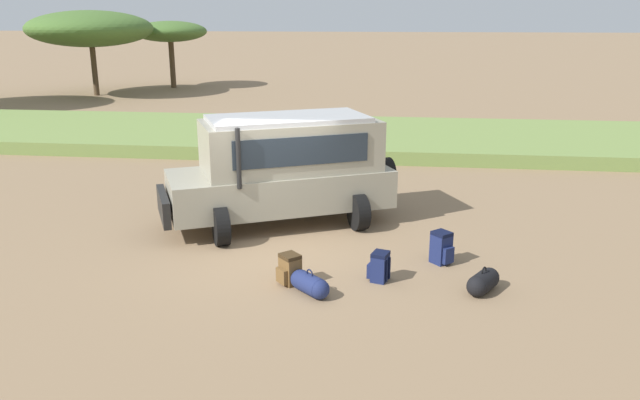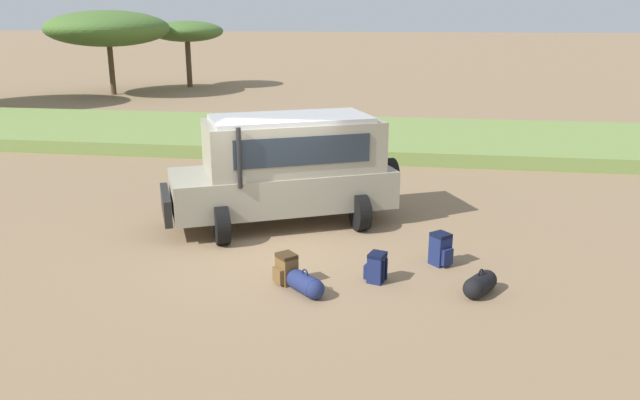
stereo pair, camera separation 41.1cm
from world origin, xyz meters
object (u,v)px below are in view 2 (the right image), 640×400
Objects in this scene: duffel_bag_low_black_case at (480,284)px; acacia_tree_centre_back at (187,32)px; safari_vehicle at (287,167)px; duffel_bag_soft_canvas at (305,284)px; backpack_near_rear_wheel at (286,269)px; acacia_tree_left_mid at (108,29)px; backpack_beside_front_wheel at (441,249)px; backpack_cluster_center at (376,268)px.

acacia_tree_centre_back is (-15.91, 29.30, 3.31)m from duffel_bag_low_black_case.
duffel_bag_low_black_case is (4.01, -3.26, -1.11)m from safari_vehicle.
duffel_bag_soft_canvas is 32.61m from acacia_tree_centre_back.
backpack_near_rear_wheel is 0.11× the size of acacia_tree_centre_back.
duffel_bag_low_black_case is 31.49m from acacia_tree_left_mid.
acacia_tree_centre_back is at bearing 114.56° from safari_vehicle.
duffel_bag_low_black_case is at bearing -52.61° from acacia_tree_left_mid.
backpack_beside_front_wheel is 30.13m from acacia_tree_left_mid.
acacia_tree_left_mid is (-19.00, 24.86, 3.59)m from duffel_bag_low_black_case.
safari_vehicle reaches higher than duffel_bag_low_black_case.
duffel_bag_soft_canvas is at bearing -73.85° from safari_vehicle.
backpack_near_rear_wheel is 3.35m from duffel_bag_low_black_case.
safari_vehicle is at bearing 148.98° from backpack_beside_front_wheel.
backpack_near_rear_wheel is (0.66, -3.32, -1.03)m from safari_vehicle.
backpack_beside_front_wheel is 32.13m from acacia_tree_centre_back.
safari_vehicle is at bearing 106.15° from duffel_bag_soft_canvas.
backpack_cluster_center is (-1.15, -0.96, -0.05)m from backpack_beside_front_wheel.
backpack_beside_front_wheel is at bearing 117.22° from duffel_bag_low_black_case.
safari_vehicle reaches higher than backpack_cluster_center.
backpack_near_rear_wheel is at bearing -178.97° from duffel_bag_low_black_case.
backpack_cluster_center is at bearing -55.00° from acacia_tree_left_mid.
backpack_beside_front_wheel is 0.82× the size of duffel_bag_low_black_case.
acacia_tree_left_mid is at bearing 124.76° from safari_vehicle.
acacia_tree_left_mid is at bearing 122.13° from backpack_near_rear_wheel.
acacia_tree_left_mid is at bearing 127.86° from backpack_beside_front_wheel.
backpack_near_rear_wheel is at bearing -168.32° from backpack_cluster_center.
acacia_tree_centre_back is (-15.28, 28.08, 3.19)m from backpack_beside_front_wheel.
acacia_tree_left_mid reaches higher than duffel_bag_low_black_case.
backpack_cluster_center reaches higher than duffel_bag_low_black_case.
backpack_beside_front_wheel is at bearing 35.69° from duffel_bag_soft_canvas.
acacia_tree_left_mid reaches higher than backpack_beside_front_wheel.
duffel_bag_low_black_case is 0.11× the size of acacia_tree_left_mid.
backpack_cluster_center is at bearing -140.13° from backpack_beside_front_wheel.
duffel_bag_low_black_case is at bearing 1.03° from backpack_near_rear_wheel.
backpack_near_rear_wheel is 0.72× the size of duffel_bag_low_black_case.
backpack_cluster_center is at bearing 31.06° from duffel_bag_soft_canvas.
duffel_bag_soft_canvas is at bearing -42.45° from backpack_near_rear_wheel.
safari_vehicle is 28.72m from acacia_tree_centre_back.
safari_vehicle is at bearing 140.91° from duffel_bag_low_black_case.
acacia_tree_centre_back is (3.09, 4.45, -0.28)m from acacia_tree_left_mid.
backpack_beside_front_wheel is at bearing 25.30° from backpack_near_rear_wheel.
backpack_beside_front_wheel is 1.50m from backpack_cluster_center.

